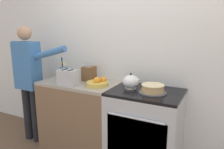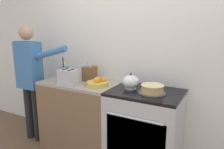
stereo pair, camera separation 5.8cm
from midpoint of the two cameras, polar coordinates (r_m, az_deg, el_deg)
wall_back at (r=2.73m, az=7.16°, el=5.70°), size 8.00×0.04×2.60m
counter_cabinet at (r=2.98m, az=-7.39°, el=-10.46°), size 0.98×0.60×0.92m
stove_range at (r=2.60m, az=9.11°, el=-14.15°), size 0.79×0.63×0.92m
layer_cake at (r=2.36m, az=11.21°, el=-3.80°), size 0.30×0.30×0.09m
tea_kettle at (r=2.49m, az=5.59°, el=-1.95°), size 0.22×0.18×0.18m
knife_block at (r=2.85m, az=-5.28°, el=0.31°), size 0.14×0.16×0.27m
utensil_crock at (r=3.00m, az=-11.61°, el=0.49°), size 0.11×0.11×0.30m
fruit_bowl at (r=2.60m, az=-3.08°, el=-2.14°), size 0.26×0.26×0.11m
toaster at (r=2.69m, az=-10.79°, el=-0.68°), size 0.24×0.15×0.19m
milk_carton at (r=3.13m, az=-11.86°, el=1.40°), size 0.07×0.07×0.22m
person_baker at (r=3.20m, az=-20.15°, el=0.04°), size 0.92×0.20×1.62m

